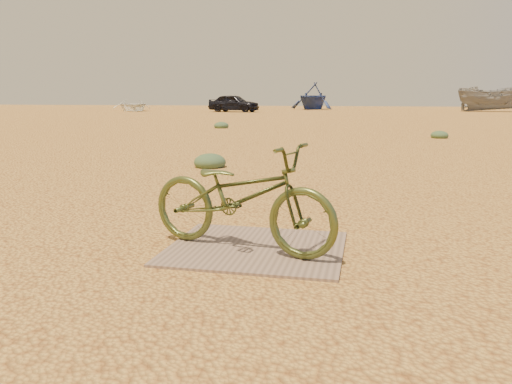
% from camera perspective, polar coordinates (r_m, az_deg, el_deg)
% --- Properties ---
extents(ground, '(120.00, 120.00, 0.00)m').
position_cam_1_polar(ground, '(4.51, -4.14, -5.71)').
color(ground, gold).
rests_on(ground, ground).
extents(plywood_board, '(1.47, 1.28, 0.02)m').
position_cam_1_polar(plywood_board, '(4.29, -0.00, -6.42)').
color(plywood_board, '#886E5D').
rests_on(plywood_board, ground).
extents(bicycle, '(1.81, 1.03, 0.90)m').
position_cam_1_polar(bicycle, '(4.13, -1.77, -0.51)').
color(bicycle, '#465225').
rests_on(bicycle, plywood_board).
extents(car, '(4.33, 2.40, 1.39)m').
position_cam_1_polar(car, '(40.86, -2.56, 10.11)').
color(car, black).
rests_on(car, ground).
extents(boat_near_left, '(5.16, 5.62, 0.95)m').
position_cam_1_polar(boat_near_left, '(44.37, -13.90, 9.59)').
color(boat_near_left, white).
rests_on(boat_near_left, ground).
extents(boat_far_left, '(5.73, 6.08, 2.55)m').
position_cam_1_polar(boat_far_left, '(48.36, 6.55, 10.87)').
color(boat_far_left, navy).
rests_on(boat_far_left, ground).
extents(boat_mid_right, '(5.67, 2.49, 2.14)m').
position_cam_1_polar(boat_mid_right, '(45.83, 25.41, 9.64)').
color(boat_mid_right, slate).
rests_on(boat_mid_right, ground).
extents(kale_a, '(0.59, 0.59, 0.32)m').
position_cam_1_polar(kale_a, '(9.23, -5.28, 2.86)').
color(kale_a, '#4F6E48').
rests_on(kale_a, ground).
extents(kale_b, '(0.53, 0.53, 0.29)m').
position_cam_1_polar(kale_b, '(16.54, 20.21, 5.81)').
color(kale_b, '#4F6E48').
rests_on(kale_b, ground).
extents(kale_c, '(0.59, 0.59, 0.33)m').
position_cam_1_polar(kale_c, '(20.40, -3.98, 7.30)').
color(kale_c, '#4F6E48').
rests_on(kale_c, ground).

